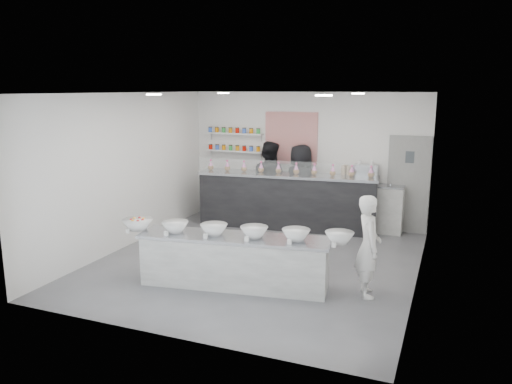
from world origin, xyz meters
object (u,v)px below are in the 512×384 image
espresso_ledge (370,208)px  staff_left (269,182)px  woman_prep (368,246)px  staff_right (300,186)px  espresso_machine (365,175)px  back_bar (287,201)px  prep_counter (234,261)px

espresso_ledge → staff_left: bearing=-175.6°
woman_prep → staff_left: size_ratio=0.81×
staff_right → espresso_machine: bearing=-156.4°
back_bar → staff_right: size_ratio=2.12×
woman_prep → prep_counter: bearing=81.9°
prep_counter → espresso_machine: 4.26m
prep_counter → woman_prep: (2.01, 0.41, 0.36)m
staff_left → staff_right: bearing=-171.9°
woman_prep → staff_right: 3.96m
staff_left → prep_counter: bearing=110.4°
espresso_ledge → espresso_machine: (-0.14, 0.00, 0.72)m
back_bar → espresso_machine: bearing=8.9°
espresso_ledge → staff_right: 1.61m
staff_left → espresso_ledge: bearing=-167.5°
prep_counter → back_bar: back_bar is taller
espresso_ledge → espresso_machine: 0.74m
back_bar → staff_left: size_ratio=2.08×
prep_counter → staff_left: staff_left is taller
espresso_ledge → espresso_machine: espresso_machine is taller
espresso_machine → staff_right: size_ratio=0.28×
prep_counter → staff_right: 3.81m
prep_counter → staff_left: 3.91m
espresso_ledge → back_bar: bearing=-166.4°
espresso_ledge → woman_prep: bearing=-81.4°
woman_prep → staff_left: bearing=20.4°
espresso_machine → woman_prep: size_ratio=0.34×
espresso_machine → woman_prep: 3.64m
staff_right → prep_counter: bearing=107.3°
back_bar → prep_counter: bearing=-91.0°
staff_right → back_bar: bearing=63.3°
prep_counter → woman_prep: size_ratio=1.94×
back_bar → staff_left: bearing=148.8°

